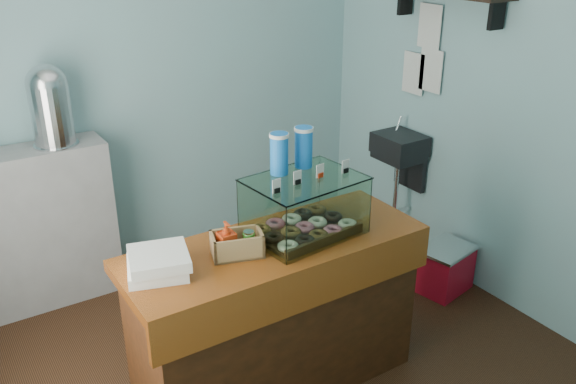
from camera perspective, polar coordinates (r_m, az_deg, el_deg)
ground at (r=3.82m, az=-3.13°, el=-15.15°), size 3.50×3.50×0.00m
room_shell at (r=3.07m, az=-3.50°, el=10.69°), size 3.54×3.04×2.82m
counter at (r=3.37m, az=-1.12°, el=-11.40°), size 1.60×0.60×0.90m
back_shelf at (r=4.37m, az=-22.52°, el=-3.19°), size 1.00×0.32×1.10m
display_case at (r=3.18m, az=1.26°, el=-0.94°), size 0.61×0.47×0.53m
condiment_crate at (r=3.00m, az=-4.98°, el=-4.80°), size 0.28×0.22×0.19m
pastry_boxes at (r=2.92m, az=-12.07°, el=-6.51°), size 0.34×0.35×0.11m
coffee_urn at (r=4.12m, az=-21.40°, el=7.72°), size 0.28×0.28×0.52m
red_cooler at (r=4.48m, az=14.47°, el=-6.94°), size 0.43×0.36×0.34m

